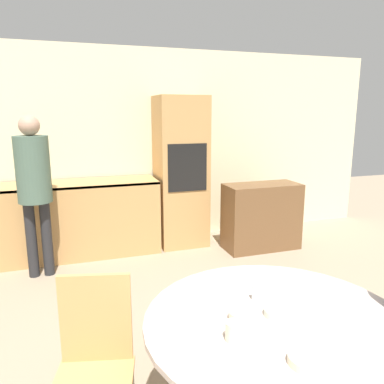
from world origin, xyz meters
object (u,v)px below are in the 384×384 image
object	(u,v)px
oven_unit	(181,172)
person_standing	(34,179)
bowl_far	(280,312)
chair_far_left	(95,356)
dining_table	(275,356)
sideboard	(261,216)
bowl_near	(308,360)
bowl_centre	(241,316)
cup	(233,331)

from	to	relation	value
oven_unit	person_standing	xyz separation A→B (m)	(-1.77, -0.52, 0.09)
person_standing	bowl_far	world-z (taller)	person_standing
chair_far_left	dining_table	bearing A→B (deg)	-5.83
oven_unit	sideboard	size ratio (longest dim) A/B	2.02
dining_table	bowl_far	world-z (taller)	bowl_far
dining_table	bowl_near	world-z (taller)	bowl_near
bowl_near	person_standing	bearing A→B (deg)	111.95
dining_table	chair_far_left	distance (m)	0.94
bowl_near	bowl_far	xyz separation A→B (m)	(0.09, 0.37, 0.00)
oven_unit	bowl_centre	xyz separation A→B (m)	(-0.65, -3.18, -0.22)
sideboard	chair_far_left	bearing A→B (deg)	-133.90
sideboard	bowl_far	xyz separation A→B (m)	(-1.39, -2.68, 0.34)
person_standing	bowl_near	size ratio (longest dim) A/B	10.74
cup	bowl_near	bearing A→B (deg)	-48.35
oven_unit	cup	xyz separation A→B (m)	(-0.76, -3.33, -0.19)
dining_table	bowl_centre	xyz separation A→B (m)	(-0.18, 0.05, 0.24)
dining_table	oven_unit	bearing A→B (deg)	81.67
person_standing	dining_table	bearing A→B (deg)	-64.41
person_standing	bowl_far	xyz separation A→B (m)	(1.32, -2.69, -0.31)
bowl_centre	cup	bearing A→B (deg)	-126.43
person_standing	bowl_centre	size ratio (longest dim) A/B	14.28
bowl_far	sideboard	bearing A→B (deg)	62.66
cup	dining_table	bearing A→B (deg)	18.98
person_standing	bowl_far	bearing A→B (deg)	-63.80
oven_unit	chair_far_left	distance (m)	3.25
oven_unit	chair_far_left	xyz separation A→B (m)	(-1.36, -2.91, -0.47)
dining_table	chair_far_left	bearing A→B (deg)	160.27
cup	oven_unit	bearing A→B (deg)	77.14
bowl_far	chair_far_left	bearing A→B (deg)	161.85
sideboard	person_standing	xyz separation A→B (m)	(-2.71, 0.01, 0.65)
chair_far_left	bowl_near	bearing A→B (deg)	-25.18
chair_far_left	bowl_near	world-z (taller)	chair_far_left
sideboard	bowl_centre	bearing A→B (deg)	-120.95
cup	chair_far_left	bearing A→B (deg)	145.14
sideboard	chair_far_left	size ratio (longest dim) A/B	1.04
sideboard	bowl_near	bearing A→B (deg)	-115.88
chair_far_left	person_standing	size ratio (longest dim) A/B	0.54
cup	person_standing	bearing A→B (deg)	109.80
sideboard	chair_far_left	world-z (taller)	chair_far_left
oven_unit	bowl_near	world-z (taller)	oven_unit
sideboard	cup	bearing A→B (deg)	-121.25
person_standing	oven_unit	bearing A→B (deg)	16.41
dining_table	cup	distance (m)	0.40
dining_table	person_standing	world-z (taller)	person_standing
person_standing	bowl_centre	world-z (taller)	person_standing
oven_unit	bowl_far	xyz separation A→B (m)	(-0.45, -3.21, -0.22)
bowl_centre	chair_far_left	bearing A→B (deg)	159.08
person_standing	cup	size ratio (longest dim) A/B	19.16
chair_far_left	bowl_far	distance (m)	0.99
dining_table	bowl_centre	world-z (taller)	bowl_centre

